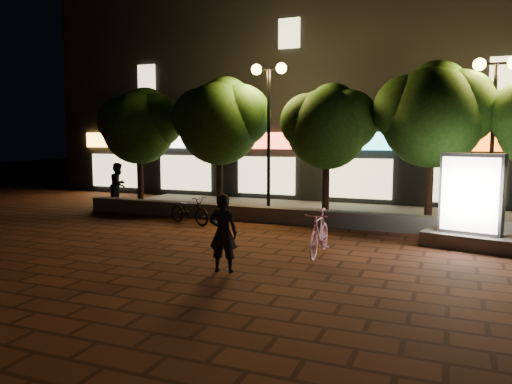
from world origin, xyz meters
The scene contains 15 objects.
ground centered at (0.00, 0.00, 0.00)m, with size 80.00×80.00×0.00m, color #582B1B.
retaining_wall centered at (0.00, 4.00, 0.25)m, with size 16.00×0.45×0.50m, color #5F5E59.
sidewalk centered at (0.00, 6.50, 0.04)m, with size 16.00×5.00×0.08m, color #5F5E59.
building_block centered at (-0.01, 12.99, 5.00)m, with size 28.00×8.12×11.30m.
tree_far_left centered at (-6.95, 5.46, 3.29)m, with size 3.36×2.80×4.63m.
tree_left centered at (-3.45, 5.46, 3.44)m, with size 3.60×3.00×4.89m.
tree_mid centered at (0.55, 5.46, 3.22)m, with size 3.24×2.70×4.50m.
tree_right centered at (3.86, 5.46, 3.57)m, with size 3.72×3.10×5.07m.
street_lamp_left centered at (-1.50, 5.20, 4.03)m, with size 1.26×0.36×5.18m.
street_lamp_right centered at (5.50, 5.20, 3.89)m, with size 1.26×0.36×4.98m.
ad_kiosk centered at (4.92, 2.51, 0.96)m, with size 2.40×1.60×2.39m.
scooter_pink centered at (1.61, 0.24, 0.55)m, with size 0.52×1.83×1.10m, color #F09BCD.
rider centered at (0.09, -1.78, 0.82)m, with size 0.60×0.39×1.64m, color black.
scooter_parked centered at (-3.29, 2.77, 0.45)m, with size 0.60×1.72×0.90m, color black.
pedestrian centered at (-7.50, 4.69, 0.93)m, with size 0.83×0.64×1.70m, color black.
Camera 1 is at (4.39, -10.66, 2.82)m, focal length 34.07 mm.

